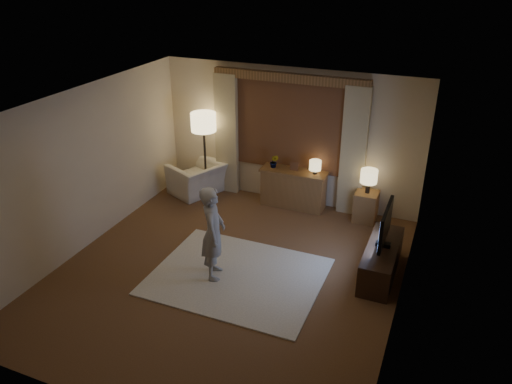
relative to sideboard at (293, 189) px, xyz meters
The scene contains 13 objects.
room 2.24m from the sideboard, 95.82° to the right, with size 5.04×5.54×2.64m.
rug 2.56m from the sideboard, 90.54° to the right, with size 2.50×2.00×0.02m, color beige.
sideboard is the anchor object (origin of this frame).
picture_frame 0.45m from the sideboard, ahead, with size 0.16×0.02×0.20m, color brown.
plant 0.64m from the sideboard, behind, with size 0.17×0.13×0.30m, color #999999.
table_lamp_sideboard 0.68m from the sideboard, ahead, with size 0.22×0.22×0.30m.
floor_lamp 2.10m from the sideboard, behind, with size 0.49×0.49×1.67m.
armchair 1.99m from the sideboard, behind, with size 0.97×0.85×0.63m, color beige.
side_table 1.40m from the sideboard, ahead, with size 0.40×0.40×0.56m, color brown.
table_lamp_side 1.49m from the sideboard, ahead, with size 0.30×0.30×0.44m.
tv_stand 2.55m from the sideboard, 40.28° to the right, with size 0.45×1.40×0.50m, color black.
tv 2.60m from the sideboard, 40.31° to the right, with size 0.22×0.89×0.64m.
person 2.70m from the sideboard, 97.50° to the right, with size 0.53×0.35×1.46m, color gray.
Camera 1 is at (2.82, -5.68, 4.43)m, focal length 35.00 mm.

